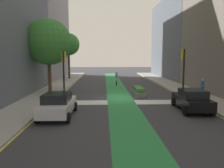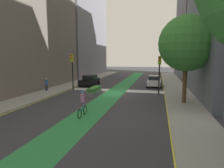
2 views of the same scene
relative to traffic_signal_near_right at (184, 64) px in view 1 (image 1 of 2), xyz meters
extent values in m
plane|color=#38383D|center=(-5.57, 0.91, -3.20)|extent=(120.00, 120.00, 0.00)
cube|color=#2D8C47|center=(-5.69, 0.91, -3.20)|extent=(2.40, 60.00, 0.01)
cube|color=silver|center=(-5.57, -1.09, -3.20)|extent=(12.00, 1.80, 0.01)
cube|color=#9E9E99|center=(-13.07, 0.91, -3.13)|extent=(3.00, 60.00, 0.15)
cube|color=yellow|center=(-11.57, 0.91, -3.20)|extent=(0.16, 60.00, 0.01)
cube|color=#9E9E99|center=(1.93, 0.91, -3.13)|extent=(3.00, 60.00, 0.15)
cube|color=yellow|center=(0.43, 0.91, -3.20)|extent=(0.16, 60.00, 0.01)
cube|color=gray|center=(-18.16, 19.78, 8.39)|extent=(7.18, 17.75, 23.18)
cube|color=slate|center=(6.99, 20.30, 3.87)|extent=(7.12, 18.79, 14.15)
cylinder|color=black|center=(0.00, -0.11, -0.91)|extent=(0.16, 0.16, 4.59)
cube|color=gold|center=(0.00, 0.09, 0.91)|extent=(0.35, 0.28, 0.95)
sphere|color=#3F0A0A|center=(0.00, 0.23, 1.21)|extent=(0.20, 0.20, 0.20)
sphere|color=#4C380C|center=(0.00, 0.23, 0.91)|extent=(0.20, 0.20, 0.20)
sphere|color=#26D833|center=(0.00, 0.23, 0.61)|extent=(0.20, 0.20, 0.20)
cylinder|color=black|center=(-10.84, 0.52, -1.01)|extent=(0.16, 0.16, 4.38)
cube|color=gold|center=(-10.84, 0.72, 0.70)|extent=(0.35, 0.28, 0.95)
sphere|color=#3F0A0A|center=(-10.84, 0.86, 1.00)|extent=(0.20, 0.20, 0.20)
sphere|color=#4C380C|center=(-10.84, 0.86, 0.70)|extent=(0.20, 0.20, 0.20)
sphere|color=#26D833|center=(-10.84, 0.86, 0.40)|extent=(0.20, 0.20, 0.20)
cube|color=black|center=(-0.80, -4.11, -2.53)|extent=(1.97, 4.27, 0.70)
cube|color=black|center=(-0.80, -4.31, -1.91)|extent=(1.68, 2.06, 0.55)
cylinder|color=black|center=(-1.63, -2.60, -2.88)|extent=(0.25, 0.65, 0.64)
cylinder|color=black|center=(0.16, -2.68, -2.88)|extent=(0.25, 0.65, 0.64)
cylinder|color=black|center=(-1.75, -5.54, -2.88)|extent=(0.25, 0.65, 0.64)
cylinder|color=black|center=(0.04, -5.62, -2.88)|extent=(0.25, 0.65, 0.64)
cube|color=silver|center=(-10.20, -5.42, -2.53)|extent=(1.87, 4.23, 0.70)
cube|color=black|center=(-10.20, -5.62, -1.91)|extent=(1.63, 2.03, 0.55)
cylinder|color=black|center=(-11.07, -3.94, -2.88)|extent=(0.23, 0.64, 0.64)
cylinder|color=black|center=(-9.27, -3.97, -2.88)|extent=(0.23, 0.64, 0.64)
cylinder|color=black|center=(-11.12, -6.88, -2.88)|extent=(0.23, 0.64, 0.64)
cylinder|color=black|center=(-9.32, -6.91, -2.88)|extent=(0.23, 0.64, 0.64)
torus|color=black|center=(-5.50, 10.61, -2.86)|extent=(0.06, 0.68, 0.68)
torus|color=black|center=(-5.49, 9.56, -2.86)|extent=(0.06, 0.68, 0.68)
cylinder|color=#2672BF|center=(-5.50, 10.08, -2.68)|extent=(0.06, 0.95, 0.06)
cylinder|color=#2672BF|center=(-5.49, 9.93, -2.41)|extent=(0.05, 0.05, 0.50)
cylinder|color=#BF72A5|center=(-5.49, 9.93, -1.89)|extent=(0.32, 0.32, 0.55)
sphere|color=tan|center=(-5.49, 9.93, -1.50)|extent=(0.22, 0.22, 0.22)
sphere|color=#268CCC|center=(-5.49, 9.93, -1.46)|extent=(0.23, 0.23, 0.23)
cylinder|color=#262638|center=(2.66, 1.80, -2.69)|extent=(0.28, 0.28, 0.72)
cylinder|color=#2659B2|center=(2.66, 1.80, -2.02)|extent=(0.34, 0.34, 0.64)
sphere|color=beige|center=(2.66, 1.80, -1.60)|extent=(0.21, 0.21, 0.21)
cylinder|color=brown|center=(-13.09, 4.48, -1.26)|extent=(0.36, 0.36, 3.58)
sphere|color=#387F33|center=(-13.09, 4.48, 2.25)|extent=(4.92, 4.92, 4.92)
cylinder|color=brown|center=(-13.18, 18.64, -0.81)|extent=(0.36, 0.36, 4.48)
sphere|color=#387F33|center=(-13.18, 18.64, 2.74)|extent=(3.74, 3.74, 3.74)
cube|color=slate|center=(-3.69, 2.20, -2.98)|extent=(0.84, 3.21, 0.45)
cube|color=#33722D|center=(-3.69, 2.20, -2.55)|extent=(0.76, 2.89, 0.40)
camera|label=1|loc=(-7.18, -19.72, 0.74)|focal=35.46mm
camera|label=2|loc=(-10.77, 22.68, 1.09)|focal=30.81mm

